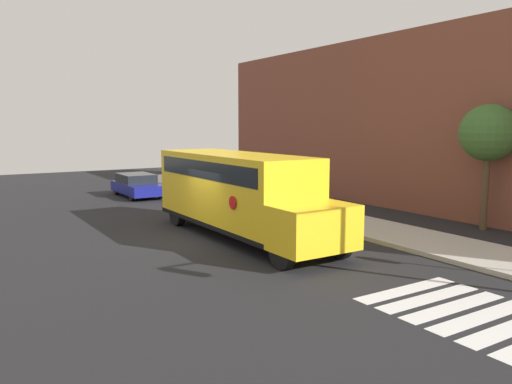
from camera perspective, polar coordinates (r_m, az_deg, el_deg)
name	(u,v)px	position (r m, az deg, el deg)	size (l,w,h in m)	color
ground_plane	(199,240)	(18.31, -6.52, -5.44)	(60.00, 60.00, 0.00)	black
sidewalk_strip	(335,220)	(21.84, 9.05, -3.14)	(44.00, 3.00, 0.15)	#B2ADA3
building_backdrop	(438,122)	(26.22, 20.09, 7.53)	(32.00, 4.00, 8.56)	brown
crosswalk_stripes	(468,312)	(12.40, 23.03, -12.46)	(4.00, 3.20, 0.01)	white
school_bus	(238,190)	(18.40, -2.04, 0.27)	(9.62, 2.57, 3.08)	yellow
parked_car	(137,185)	(29.78, -13.42, 0.77)	(4.39, 1.89, 1.31)	navy
tree_near_sidewalk	(489,134)	(21.51, 25.04, 6.03)	(2.22, 2.22, 4.95)	brown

